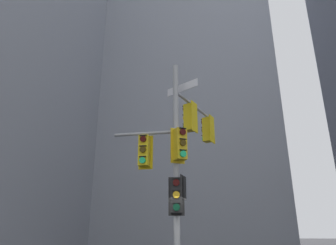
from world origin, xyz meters
TOP-DOWN VIEW (x-y plane):
  - building_mid_block at (-0.28, 20.58)m, footprint 15.75×15.75m
  - signal_pole_assembly at (0.11, 0.44)m, footprint 3.58×3.28m

SIDE VIEW (x-z plane):
  - signal_pole_assembly at x=0.11m, z-range 0.59..7.66m
  - building_mid_block at x=-0.28m, z-range 0.00..29.70m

